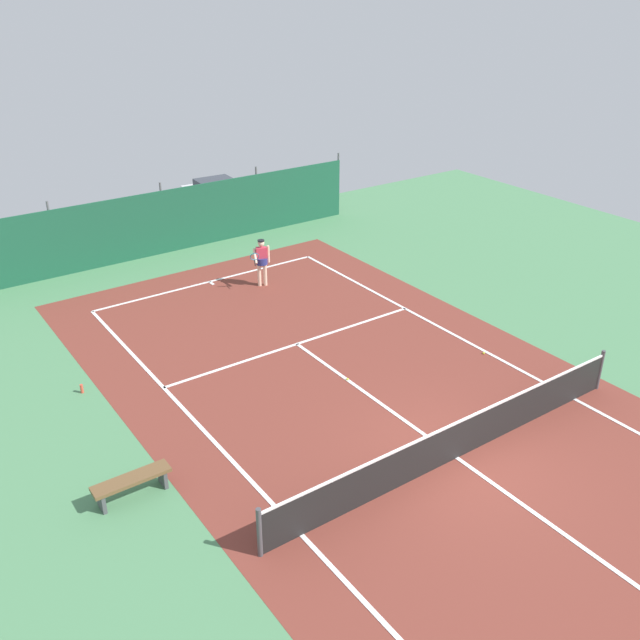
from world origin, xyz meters
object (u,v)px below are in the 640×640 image
Objects in this scene: tennis_player at (262,259)px; tennis_ball_by_sideline at (484,353)px; tennis_ball_midcourt at (265,266)px; courtside_bench at (132,482)px; water_bottle at (82,389)px; parked_car at (219,201)px; tennis_net at (458,439)px; tennis_ball_near_player at (347,379)px.

tennis_ball_by_sideline is at bearing 131.98° from tennis_player.
courtside_bench is at bearing -133.25° from tennis_ball_midcourt.
water_bottle is (0.42, 4.51, -0.25)m from courtside_bench.
water_bottle is at bearing -150.51° from tennis_ball_midcourt.
water_bottle is (-9.40, -10.37, -0.72)m from parked_car.
water_bottle is at bearing 128.62° from tennis_net.
tennis_ball_near_player is at bearing 90.05° from tennis_net.
tennis_ball_near_player is (-1.35, -6.59, -0.93)m from tennis_player.
tennis_net is 10.67m from tennis_player.
tennis_ball_midcourt is 1.00× the size of tennis_ball_by_sideline.
courtside_bench is 6.67× the size of water_bottle.
tennis_player is 24.85× the size of tennis_ball_by_sideline.
tennis_player reaches higher than tennis_net.
water_bottle is at bearing 84.74° from courtside_bench.
tennis_ball_near_player is 6.41m from courtside_bench.
tennis_net is 2.36× the size of parked_car.
parked_car is (2.16, 7.17, -0.12)m from tennis_player.
tennis_player is at bearing 78.46° from tennis_ball_near_player.
tennis_player reaches higher than water_bottle.
tennis_ball_midcourt is at bearing -100.39° from tennis_player.
tennis_player reaches higher than tennis_ball_midcourt.
tennis_net is at bearing 105.83° from tennis_player.
courtside_bench reaches higher than tennis_ball_by_sideline.
tennis_net is 42.17× the size of water_bottle.
tennis_player is 24.85× the size of tennis_ball_midcourt.
parked_car is (1.22, 5.74, 0.81)m from tennis_ball_midcourt.
parked_car reaches higher than tennis_net.
courtside_bench is 4.54m from water_bottle.
tennis_ball_by_sideline is 14.86m from parked_car.
tennis_ball_near_player is at bearing 101.53° from tennis_player.
parked_car is at bearing 56.60° from courtside_bench.
tennis_net is 9.45m from water_bottle.
tennis_ball_midcourt is at bearing 74.07° from tennis_ball_near_player.
tennis_ball_near_player is 4.11m from tennis_ball_by_sideline.
tennis_ball_near_player is 14.22m from parked_car.
courtside_bench is at bearing -179.74° from tennis_ball_by_sideline.
water_bottle reaches higher than tennis_ball_near_player.
courtside_bench is (-8.60, -9.14, 0.34)m from tennis_ball_midcourt.
tennis_ball_midcourt is (0.94, 1.43, -0.93)m from tennis_player.
tennis_ball_midcourt is (2.29, 12.01, -0.48)m from tennis_net.
tennis_player is at bearing -123.46° from tennis_ball_midcourt.
tennis_net is 18.09m from parked_car.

